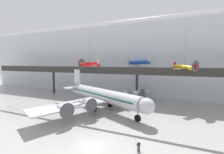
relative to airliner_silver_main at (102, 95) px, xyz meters
name	(u,v)px	position (x,y,z in m)	size (l,w,h in m)	color
ground_plane	(92,146)	(6.04, -14.82, -3.27)	(260.00, 260.00, 0.00)	#9E9B96
hangar_back_wall	(143,60)	(6.04, 17.93, 8.49)	(140.00, 3.00, 23.53)	silver
mezzanine_walkway	(136,73)	(6.04, 9.09, 4.81)	(110.00, 3.20, 9.74)	#2D2B28
ceiling_truss_beam	(129,21)	(6.04, 1.46, 16.71)	(120.00, 0.60, 0.60)	silver
airliner_silver_main	(102,95)	(0.00, 0.00, 0.00)	(26.54, 31.30, 8.99)	silver
suspended_plane_yellow_lowwing	(184,67)	(17.80, 8.64, 6.51)	(6.26, 6.56, 10.72)	yellow
suspended_plane_red_highwing	(89,64)	(-2.32, -1.40, 7.29)	(5.41, 6.61, 9.97)	red
suspended_plane_blue_trainer	(139,62)	(5.87, 12.62, 7.73)	(6.73, 8.00, 9.79)	#1E4CAD
stanchion_barrier	(136,141)	(11.18, -12.03, -2.95)	(0.36, 0.36, 1.08)	#B2B5BA
info_sign_pedestal	(139,148)	(11.93, -13.64, -2.82)	(0.38, 0.71, 1.24)	#4C4C51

